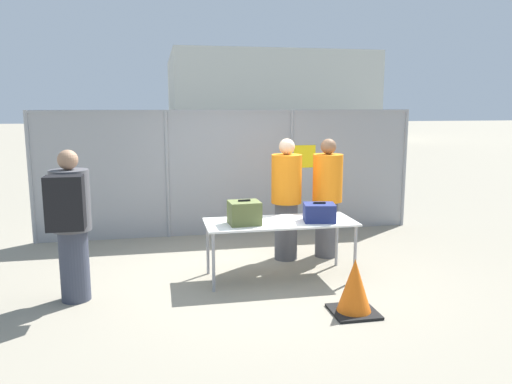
{
  "coord_description": "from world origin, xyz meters",
  "views": [
    {
      "loc": [
        -1.26,
        -6.31,
        2.24
      ],
      "look_at": [
        0.08,
        0.4,
        1.05
      ],
      "focal_mm": 35.0,
      "sensor_mm": 36.0,
      "label": 1
    }
  ],
  "objects": [
    {
      "name": "ground_plane",
      "position": [
        0.0,
        0.0,
        0.0
      ],
      "size": [
        120.0,
        120.0,
        0.0
      ],
      "primitive_type": "plane",
      "color": "gray"
    },
    {
      "name": "fence_section",
      "position": [
        0.01,
        2.2,
        1.14
      ],
      "size": [
        6.6,
        0.07,
        2.17
      ],
      "color": "gray",
      "rests_on": "ground_plane"
    },
    {
      "name": "inspection_table",
      "position": [
        0.28,
        -0.2,
        0.71
      ],
      "size": [
        1.94,
        0.79,
        0.76
      ],
      "color": "silver",
      "rests_on": "ground_plane"
    },
    {
      "name": "suitcase_olive",
      "position": [
        -0.2,
        -0.27,
        0.91
      ],
      "size": [
        0.4,
        0.35,
        0.32
      ],
      "color": "#566033",
      "rests_on": "inspection_table"
    },
    {
      "name": "suitcase_navy",
      "position": [
        0.78,
        -0.3,
        0.88
      ],
      "size": [
        0.45,
        0.39,
        0.26
      ],
      "color": "navy",
      "rests_on": "inspection_table"
    },
    {
      "name": "traveler_hooded",
      "position": [
        -2.23,
        -0.54,
        0.97
      ],
      "size": [
        0.43,
        0.67,
        1.76
      ],
      "rotation": [
        0.0,
        0.0,
        0.29
      ],
      "color": "#383D4C",
      "rests_on": "ground_plane"
    },
    {
      "name": "security_worker_near",
      "position": [
        0.57,
        0.58,
        0.92
      ],
      "size": [
        0.44,
        0.44,
        1.78
      ],
      "rotation": [
        0.0,
        0.0,
        3.11
      ],
      "color": "#4C4C51",
      "rests_on": "ground_plane"
    },
    {
      "name": "security_worker_far",
      "position": [
        1.2,
        0.59,
        0.91
      ],
      "size": [
        0.44,
        0.44,
        1.77
      ],
      "rotation": [
        0.0,
        0.0,
        2.74
      ],
      "color": "#4C4C51",
      "rests_on": "ground_plane"
    },
    {
      "name": "utility_trailer",
      "position": [
        0.48,
        3.44,
        0.44
      ],
      "size": [
        3.29,
        2.06,
        0.77
      ],
      "color": "white",
      "rests_on": "ground_plane"
    },
    {
      "name": "distant_hangar",
      "position": [
        6.09,
        28.59,
        2.75
      ],
      "size": [
        12.53,
        12.48,
        5.51
      ],
      "color": "#B2B7B2",
      "rests_on": "ground_plane"
    },
    {
      "name": "traffic_cone",
      "position": [
        0.8,
        -1.47,
        0.29
      ],
      "size": [
        0.49,
        0.49,
        0.62
      ],
      "color": "black",
      "rests_on": "ground_plane"
    }
  ]
}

